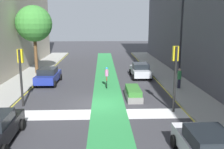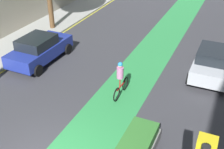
# 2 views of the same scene
# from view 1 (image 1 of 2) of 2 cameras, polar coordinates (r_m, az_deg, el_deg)

# --- Properties ---
(ground_plane) EXTENTS (120.00, 120.00, 0.00)m
(ground_plane) POSITION_cam_1_polar(r_m,az_deg,el_deg) (18.37, -3.58, -6.80)
(ground_plane) COLOR #38383D
(bike_lane_paint) EXTENTS (2.40, 60.00, 0.01)m
(bike_lane_paint) POSITION_cam_1_polar(r_m,az_deg,el_deg) (18.37, -0.87, -6.77)
(bike_lane_paint) COLOR #2D8C47
(bike_lane_paint) RESTS_ON ground_plane
(crosswalk_band) EXTENTS (12.00, 1.80, 0.01)m
(crosswalk_band) POSITION_cam_1_polar(r_m,az_deg,el_deg) (16.49, -3.74, -9.03)
(crosswalk_band) COLOR silver
(crosswalk_band) RESTS_ON ground_plane
(curb_stripe_left) EXTENTS (0.16, 60.00, 0.01)m
(curb_stripe_left) POSITION_cam_1_polar(r_m,az_deg,el_deg) (19.47, -21.65, -6.54)
(curb_stripe_left) COLOR yellow
(curb_stripe_left) RESTS_ON ground_plane
(sidewalk_right) EXTENTS (3.00, 60.00, 0.15)m
(sidewalk_right) POSITION_cam_1_polar(r_m,az_deg,el_deg) (19.64, 18.98, -5.97)
(sidewalk_right) COLOR #9E9E99
(sidewalk_right) RESTS_ON ground_plane
(curb_stripe_right) EXTENTS (0.16, 60.00, 0.01)m
(curb_stripe_right) POSITION_cam_1_polar(r_m,az_deg,el_deg) (19.18, 14.76, -6.35)
(curb_stripe_right) COLOR yellow
(curb_stripe_right) RESTS_ON ground_plane
(traffic_signal_near_right) EXTENTS (0.35, 0.52, 4.37)m
(traffic_signal_near_right) POSITION_cam_1_polar(r_m,az_deg,el_deg) (16.72, 14.20, 1.80)
(traffic_signal_near_right) COLOR black
(traffic_signal_near_right) RESTS_ON ground_plane
(traffic_signal_near_left) EXTENTS (0.35, 0.52, 4.05)m
(traffic_signal_near_left) POSITION_cam_1_polar(r_m,az_deg,el_deg) (18.48, -20.08, 1.72)
(traffic_signal_near_left) COLOR black
(traffic_signal_near_left) RESTS_ON ground_plane
(car_white_right_near) EXTENTS (2.05, 4.21, 1.57)m
(car_white_right_near) POSITION_cam_1_polar(r_m,az_deg,el_deg) (11.46, 20.82, -15.31)
(car_white_right_near) COLOR silver
(car_white_right_near) RESTS_ON ground_plane
(car_silver_right_far) EXTENTS (2.02, 4.20, 1.57)m
(car_silver_right_far) POSITION_cam_1_polar(r_m,az_deg,el_deg) (27.02, 6.47, 1.01)
(car_silver_right_far) COLOR #B2B7BF
(car_silver_right_far) RESTS_ON ground_plane
(car_blue_left_far) EXTENTS (2.08, 4.23, 1.57)m
(car_blue_left_far) POSITION_cam_1_polar(r_m,az_deg,el_deg) (24.86, -14.35, -0.25)
(car_blue_left_far) COLOR navy
(car_blue_left_far) RESTS_ON ground_plane
(cyclist_in_lane) EXTENTS (0.32, 1.73, 1.86)m
(cyclist_in_lane) POSITION_cam_1_polar(r_m,az_deg,el_deg) (22.90, -1.21, -0.48)
(cyclist_in_lane) COLOR black
(cyclist_in_lane) RESTS_ON ground_plane
(pedestrian_sidewalk_right_a) EXTENTS (0.34, 0.34, 1.77)m
(pedestrian_sidewalk_right_a) POSITION_cam_1_polar(r_m,az_deg,el_deg) (22.69, 15.08, -0.79)
(pedestrian_sidewalk_right_a) COLOR #262638
(pedestrian_sidewalk_right_a) RESTS_ON sidewalk_right
(street_tree_near) EXTENTS (3.96, 3.96, 7.52)m
(street_tree_near) POSITION_cam_1_polar(r_m,az_deg,el_deg) (29.27, -17.38, 10.97)
(street_tree_near) COLOR brown
(street_tree_near) RESTS_ON sidewalk_left
(median_planter) EXTENTS (1.14, 3.02, 0.85)m
(median_planter) POSITION_cam_1_polar(r_m,az_deg,el_deg) (19.72, 4.87, -4.27)
(median_planter) COLOR slate
(median_planter) RESTS_ON ground_plane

